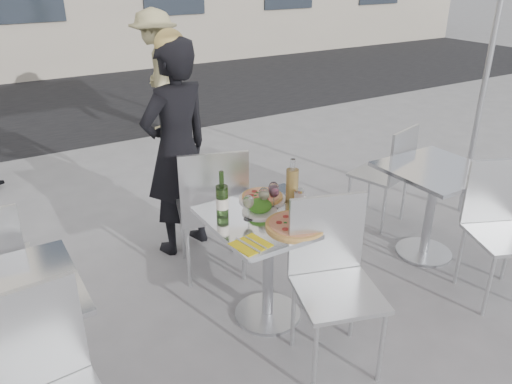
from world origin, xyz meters
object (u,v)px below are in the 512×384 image
salad_plate (260,207)px  wineglass_red_b (274,189)px  side_chair_rnear (500,219)px  side_table_left (8,329)px  pizza_far (262,197)px  main_table (268,246)px  napkin_right (322,221)px  wineglass_white_b (264,195)px  carafe (292,184)px  pizza_near (296,225)px  pedestrian_b (157,73)px  woman_diner (177,150)px  chair_near (332,269)px  sugar_shaker (299,197)px  wineglass_red_a (274,192)px  chair_far (212,203)px  napkin_left (251,244)px  wine_bottle (222,199)px  side_table_right (433,193)px  side_chair_rfar (390,168)px  wineglass_white_a (248,203)px

salad_plate → wineglass_red_b: wineglass_red_b is taller
side_chair_rnear → wineglass_red_b: (-1.40, 0.67, 0.29)m
side_table_left → pizza_far: pizza_far is taller
main_table → napkin_right: size_ratio=3.29×
wineglass_white_b → napkin_right: (0.22, -0.30, -0.11)m
salad_plate → wineglass_red_b: size_ratio=1.40×
carafe → wineglass_white_b: 0.23m
pizza_near → pedestrian_b: bearing=79.5°
woman_diner → wineglass_white_b: (0.12, -1.06, 0.01)m
side_table_left → pizza_far: 1.62m
chair_near → sugar_shaker: size_ratio=9.22×
main_table → wineglass_red_a: (0.09, 0.08, 0.32)m
chair_far → napkin_left: size_ratio=4.91×
side_chair_rnear → wine_bottle: 1.91m
wineglass_white_b → napkin_right: size_ratio=0.69×
pizza_far → sugar_shaker: bearing=-49.4°
side_table_right → wineglass_white_b: 1.53m
wine_bottle → side_chair_rnear: bearing=-21.6°
chair_near → wine_bottle: wine_bottle is taller
side_table_left → pizza_far: bearing=7.7°
carafe → napkin_right: (-0.00, -0.32, -0.11)m
woman_diner → side_table_left: bearing=23.2°
side_chair_rfar → side_chair_rnear: (-0.08, -1.10, 0.03)m
side_table_left → napkin_left: 1.27m
side_chair_rfar → wineglass_white_a: size_ratio=5.78×
salad_plate → woman_diner: bearing=94.9°
side_table_left → wineglass_white_b: bearing=2.8°
pizza_near → side_table_right: bearing=7.7°
napkin_right → wineglass_white_a: bearing=163.2°
side_chair_rfar → wineglass_white_b: size_ratio=5.78×
wineglass_red_a → wineglass_red_b: size_ratio=1.00×
pizza_far → wineglass_white_a: 0.30m
side_table_right → side_chair_rnear: side_chair_rnear is taller
main_table → sugar_shaker: size_ratio=7.01×
main_table → carafe: carafe is taller
chair_near → pizza_near: (-0.07, 0.27, 0.18)m
pizza_near → wine_bottle: 0.47m
side_table_right → pizza_near: 1.47m
side_chair_rfar → pedestrian_b: size_ratio=0.56×
pizza_far → napkin_left: pizza_far is taller
side_table_left → side_table_right: (3.00, 0.00, 0.00)m
side_chair_rfar → carafe: 1.46m
side_chair_rnear → wineglass_white_b: side_chair_rnear is taller
wine_bottle → main_table: bearing=-29.7°
main_table → chair_near: (0.13, -0.47, 0.04)m
wineglass_red_b → main_table: bearing=-133.2°
wineglass_red_a → wineglass_red_b: 0.04m
pizza_near → wineglass_white_a: (-0.19, 0.22, 0.10)m
side_table_left → side_chair_rnear: (3.01, -0.56, 0.03)m
salad_plate → wineglass_white_b: (0.03, 0.00, 0.07)m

